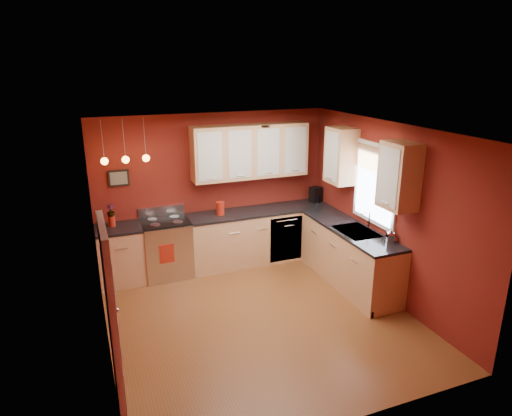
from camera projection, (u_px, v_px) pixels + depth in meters
name	position (u px, v px, depth m)	size (l,w,h in m)	color
floor	(260.00, 317.00, 6.34)	(4.20, 4.20, 0.00)	brown
ceiling	(260.00, 130.00, 5.54)	(4.00, 4.20, 0.02)	beige
wall_back	(214.00, 190.00, 7.80)	(4.00, 0.02, 2.60)	maroon
wall_front	(347.00, 307.00, 4.08)	(4.00, 0.02, 2.60)	maroon
wall_left	(99.00, 252.00, 5.24)	(0.02, 4.20, 2.60)	maroon
wall_right	(387.00, 212.00, 6.63)	(0.02, 4.20, 2.60)	maroon
base_cabinets_back_left	(121.00, 256.00, 7.22)	(0.70, 0.60, 0.90)	tan
base_cabinets_back_right	(260.00, 236.00, 8.05)	(2.54, 0.60, 0.90)	tan
base_cabinets_right	(349.00, 257.00, 7.19)	(0.60, 2.10, 0.90)	tan
counter_back_left	(118.00, 228.00, 7.07)	(0.70, 0.62, 0.04)	black
counter_back_right	(260.00, 211.00, 7.90)	(2.54, 0.62, 0.04)	black
counter_right	(351.00, 229.00, 7.04)	(0.62, 2.10, 0.04)	black
gas_range	(167.00, 248.00, 7.46)	(0.76, 0.64, 1.11)	silver
dishwasher_front	(286.00, 239.00, 7.92)	(0.60, 0.02, 0.80)	silver
sink	(356.00, 233.00, 6.91)	(0.50, 0.70, 0.33)	gray
window	(376.00, 182.00, 6.77)	(0.06, 1.02, 1.22)	white
door_left_wall	(113.00, 326.00, 4.27)	(0.12, 0.82, 2.05)	white
upper_cabinets_back	(250.00, 151.00, 7.65)	(2.00, 0.35, 0.90)	tan
upper_cabinets_right	(367.00, 165.00, 6.66)	(0.35, 1.95, 0.90)	tan
wall_picture	(119.00, 178.00, 7.13)	(0.32, 0.03, 0.26)	black
pendant_lights	(126.00, 159.00, 6.76)	(0.71, 0.11, 0.66)	gray
red_canister	(220.00, 208.00, 7.61)	(0.15, 0.15, 0.22)	#AE2212
red_vase	(112.00, 221.00, 7.07)	(0.11, 0.11, 0.17)	#AE2212
flowers	(111.00, 211.00, 7.02)	(0.11, 0.11, 0.20)	#AE2212
coffee_maker	(316.00, 195.00, 8.31)	(0.23, 0.23, 0.28)	black
soap_pump	(391.00, 235.00, 6.45)	(0.10, 0.10, 0.22)	silver
dish_towel	(167.00, 254.00, 7.14)	(0.23, 0.02, 0.31)	#AE2212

